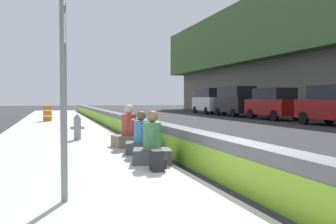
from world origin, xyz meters
TOP-DOWN VIEW (x-y plane):
  - ground_plane at (0.00, 0.00)m, footprint 160.00×160.00m
  - sidewalk_strip at (0.00, 2.65)m, footprint 80.00×4.40m
  - jersey_barrier at (0.00, 0.00)m, footprint 76.00×0.45m
  - route_sign_post at (-0.09, 2.73)m, footprint 0.44×0.09m
  - fire_hydrant at (7.62, 2.09)m, footprint 0.26×0.46m
  - seated_person_foreground at (2.44, 0.84)m, footprint 0.87×0.96m
  - seated_person_middle at (3.87, 0.75)m, footprint 0.82×0.90m
  - seated_person_rear at (5.35, 0.77)m, footprint 0.87×0.98m
  - backpack at (1.57, 0.97)m, footprint 0.32×0.28m
  - construction_barrel at (18.84, 3.21)m, footprint 0.54×0.54m
  - parked_car_third at (11.65, -12.17)m, footprint 4.81×2.08m
  - parked_car_fourth at (18.00, -12.29)m, footprint 4.82×2.11m
  - parked_car_midline at (23.65, -12.21)m, footprint 5.16×2.23m
  - parked_car_far at (29.39, -12.28)m, footprint 5.16×2.24m

SIDE VIEW (x-z plane):
  - ground_plane at x=0.00m, z-range 0.00..0.00m
  - sidewalk_strip at x=0.00m, z-range 0.00..0.14m
  - backpack at x=1.57m, z-range 0.13..0.53m
  - jersey_barrier at x=0.00m, z-range 0.00..0.85m
  - seated_person_middle at x=3.87m, z-range -0.06..1.01m
  - seated_person_foreground at x=2.44m, z-range -0.07..1.06m
  - seated_person_rear at x=5.35m, z-range -0.09..1.12m
  - fire_hydrant at x=7.62m, z-range 0.15..1.03m
  - construction_barrel at x=18.84m, z-range 0.14..1.09m
  - parked_car_third at x=11.65m, z-range 0.04..2.32m
  - parked_car_fourth at x=18.00m, z-range 0.04..2.32m
  - parked_car_midline at x=23.65m, z-range 0.07..2.63m
  - parked_car_far at x=29.39m, z-range 0.07..2.63m
  - route_sign_post at x=-0.09m, z-range 0.43..4.03m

